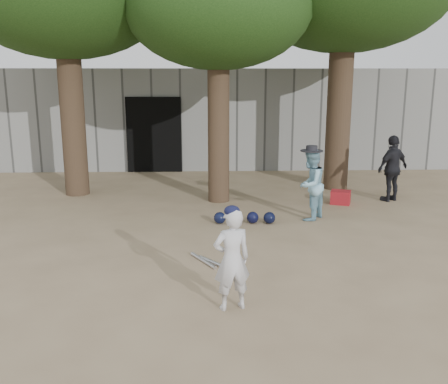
{
  "coord_description": "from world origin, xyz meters",
  "views": [
    {
      "loc": [
        0.3,
        -6.89,
        2.8
      ],
      "look_at": [
        0.6,
        1.0,
        0.95
      ],
      "focal_mm": 40.0,
      "sensor_mm": 36.0,
      "label": 1
    }
  ],
  "objects_px": {
    "boy_player": "(232,260)",
    "red_bag": "(341,197)",
    "spectator_dark": "(393,168)",
    "spectator_blue": "(310,185)"
  },
  "relations": [
    {
      "from": "spectator_dark",
      "to": "boy_player",
      "type": "bearing_deg",
      "value": 24.4
    },
    {
      "from": "boy_player",
      "to": "red_bag",
      "type": "bearing_deg",
      "value": -134.24
    },
    {
      "from": "spectator_dark",
      "to": "red_bag",
      "type": "height_order",
      "value": "spectator_dark"
    },
    {
      "from": "spectator_dark",
      "to": "red_bag",
      "type": "distance_m",
      "value": 1.38
    },
    {
      "from": "boy_player",
      "to": "spectator_dark",
      "type": "relative_size",
      "value": 0.85
    },
    {
      "from": "boy_player",
      "to": "spectator_blue",
      "type": "relative_size",
      "value": 0.9
    },
    {
      "from": "boy_player",
      "to": "red_bag",
      "type": "distance_m",
      "value": 5.74
    },
    {
      "from": "spectator_blue",
      "to": "red_bag",
      "type": "distance_m",
      "value": 1.62
    },
    {
      "from": "spectator_dark",
      "to": "spectator_blue",
      "type": "bearing_deg",
      "value": 4.48
    },
    {
      "from": "boy_player",
      "to": "spectator_blue",
      "type": "distance_m",
      "value": 4.23
    }
  ]
}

